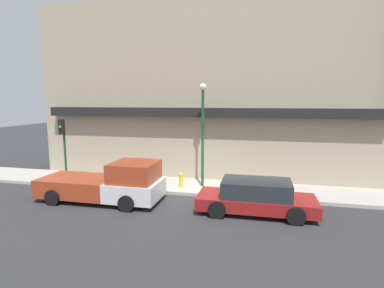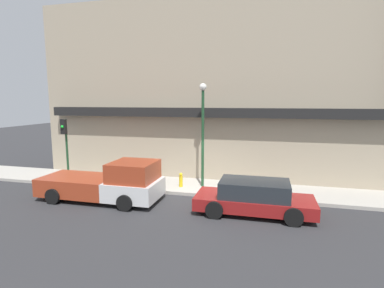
% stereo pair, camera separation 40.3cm
% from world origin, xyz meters
% --- Properties ---
extents(ground_plane, '(80.00, 80.00, 0.00)m').
position_xyz_m(ground_plane, '(0.00, 0.00, 0.00)').
color(ground_plane, '#2D2D30').
extents(sidewalk, '(36.00, 2.72, 0.16)m').
position_xyz_m(sidewalk, '(0.00, 1.36, 0.08)').
color(sidewalk, '#ADA89E').
rests_on(sidewalk, ground).
extents(building, '(19.80, 3.80, 10.59)m').
position_xyz_m(building, '(0.02, 4.20, 5.05)').
color(building, tan).
rests_on(building, ground).
extents(pickup_truck, '(5.58, 2.29, 1.86)m').
position_xyz_m(pickup_truck, '(-3.56, -1.49, 0.81)').
color(pickup_truck, silver).
rests_on(pickup_truck, ground).
extents(parked_car, '(4.69, 2.06, 1.35)m').
position_xyz_m(parked_car, '(2.95, -1.49, 0.67)').
color(parked_car, maroon).
rests_on(parked_car, ground).
extents(fire_hydrant, '(0.19, 0.19, 0.73)m').
position_xyz_m(fire_hydrant, '(-0.82, 0.90, 0.52)').
color(fire_hydrant, yellow).
rests_on(fire_hydrant, sidewalk).
extents(street_lamp, '(0.36, 0.36, 5.20)m').
position_xyz_m(street_lamp, '(0.22, 1.30, 3.44)').
color(street_lamp, '#1E4728').
rests_on(street_lamp, sidewalk).
extents(traffic_light, '(0.28, 0.42, 3.37)m').
position_xyz_m(traffic_light, '(-7.30, 0.65, 2.49)').
color(traffic_light, '#1E4728').
rests_on(traffic_light, sidewalk).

